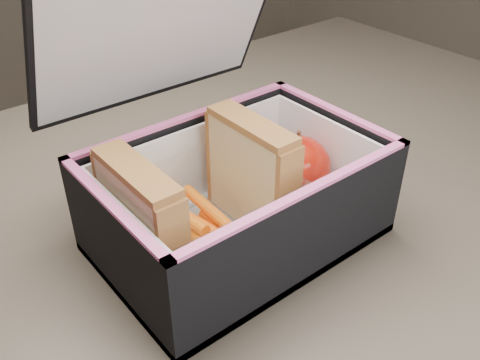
% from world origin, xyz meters
% --- Properties ---
extents(kitchen_table, '(1.20, 0.80, 0.75)m').
position_xyz_m(kitchen_table, '(0.00, 0.00, 0.66)').
color(kitchen_table, brown).
rests_on(kitchen_table, ground).
extents(lunch_bag, '(0.28, 0.26, 0.27)m').
position_xyz_m(lunch_bag, '(-0.06, -0.05, 0.81)').
color(lunch_bag, black).
rests_on(lunch_bag, kitchen_table).
extents(plastic_tub, '(0.17, 0.12, 0.07)m').
position_xyz_m(plastic_tub, '(-0.10, -0.06, 0.80)').
color(plastic_tub, white).
rests_on(plastic_tub, lunch_bag).
extents(sandwich_left, '(0.03, 0.10, 0.11)m').
position_xyz_m(sandwich_left, '(-0.16, -0.06, 0.82)').
color(sandwich_left, '#DBC386').
rests_on(sandwich_left, plastic_tub).
extents(sandwich_right, '(0.03, 0.10, 0.12)m').
position_xyz_m(sandwich_right, '(-0.04, -0.06, 0.82)').
color(sandwich_right, '#DBC386').
rests_on(sandwich_right, plastic_tub).
extents(carrot_sticks, '(0.05, 0.16, 0.03)m').
position_xyz_m(carrot_sticks, '(-0.10, -0.05, 0.78)').
color(carrot_sticks, orange).
rests_on(carrot_sticks, plastic_tub).
extents(paper_napkin, '(0.08, 0.09, 0.01)m').
position_xyz_m(paper_napkin, '(0.02, -0.06, 0.77)').
color(paper_napkin, white).
rests_on(paper_napkin, lunch_bag).
extents(red_apple, '(0.10, 0.10, 0.08)m').
position_xyz_m(red_apple, '(0.02, -0.05, 0.80)').
color(red_apple, '#990B0A').
rests_on(red_apple, paper_napkin).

